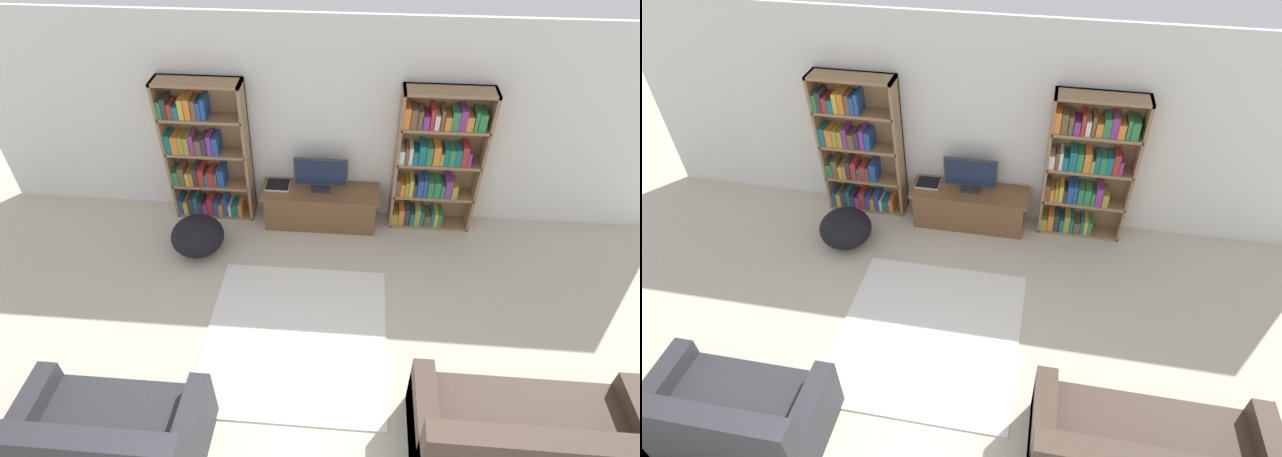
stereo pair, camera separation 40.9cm
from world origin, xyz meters
TOP-DOWN VIEW (x-y plane):
  - wall_back at (0.00, 4.23)m, footprint 8.80×0.06m
  - bookshelf_left at (-1.58, 4.05)m, footprint 1.04×0.30m
  - bookshelf_right at (1.28, 4.05)m, footprint 1.04×0.30m
  - tv_stand at (-0.10, 3.93)m, footprint 1.50×0.48m
  - television at (-0.10, 3.96)m, footprint 0.67×0.16m
  - laptop at (-0.65, 3.99)m, footprint 0.30×0.25m
  - area_rug at (-0.21, 2.05)m, footprint 1.89×1.97m
  - couch_left_sectional at (-1.58, 0.67)m, footprint 1.53×0.87m
  - beanbag_ottoman at (-1.56, 3.27)m, footprint 0.64×0.64m

SIDE VIEW (x-z plane):
  - area_rug at x=-0.21m, z-range 0.00..0.02m
  - beanbag_ottoman at x=-1.56m, z-range 0.00..0.46m
  - tv_stand at x=-0.10m, z-range 0.00..0.51m
  - couch_left_sectional at x=-1.58m, z-range -0.16..0.75m
  - laptop at x=-0.65m, z-range 0.51..0.54m
  - television at x=-0.10m, z-range 0.52..0.98m
  - bookshelf_left at x=-1.58m, z-range -0.06..1.83m
  - bookshelf_right at x=1.28m, z-range -0.01..1.88m
  - wall_back at x=0.00m, z-range 0.00..2.60m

